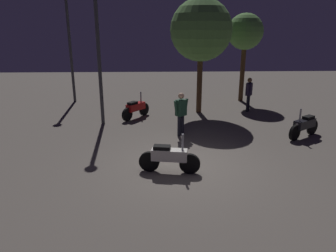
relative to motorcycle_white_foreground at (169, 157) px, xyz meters
name	(u,v)px	position (x,y,z in m)	size (l,w,h in m)	color
ground_plane	(184,166)	(0.43, 0.38, -0.44)	(40.00, 40.00, 0.00)	#605951
motorcycle_white_foreground	(169,157)	(0.00, 0.00, 0.00)	(1.65, 0.45, 1.11)	black
motorcycle_black_parked_left	(304,126)	(4.91, 2.66, 0.00)	(1.44, 1.00, 1.11)	black
motorcycle_red_parked_right	(136,108)	(-1.23, 5.37, 0.00)	(1.10, 1.37, 1.11)	black
person_rider_beside	(181,111)	(0.54, 2.97, 0.50)	(0.58, 0.47, 1.59)	black
person_bystander_far	(249,92)	(3.94, 6.36, 0.49)	(0.40, 0.62, 1.58)	black
streetlamp_near	(69,34)	(-4.69, 8.74, 3.01)	(0.36, 0.36, 5.50)	#38383D
streetlamp_far	(98,36)	(-2.52, 4.60, 3.01)	(0.36, 0.36, 5.50)	#38383D
tree_left_bg	(201,30)	(1.62, 6.27, 3.20)	(2.68, 2.68, 5.00)	#4C331E
tree_center_bg	(245,33)	(4.18, 8.59, 3.07)	(1.81, 1.81, 4.48)	#4C331E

